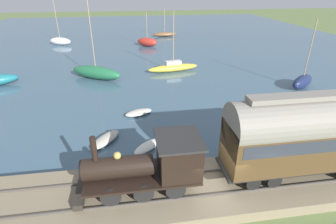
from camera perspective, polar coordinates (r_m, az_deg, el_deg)
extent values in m
plane|color=#607542|center=(14.53, 9.71, -17.49)|extent=(200.00, 200.00, 0.00)
cube|color=#426075|center=(53.70, -4.61, 15.60)|extent=(80.00, 80.00, 0.01)
cube|color=#84755B|center=(14.53, 9.44, -15.85)|extent=(4.41, 56.00, 0.59)
cube|color=#4C4742|center=(13.68, 10.70, -17.18)|extent=(0.07, 54.88, 0.12)
cube|color=#4C4742|center=(14.94, 8.51, -12.60)|extent=(0.07, 54.88, 0.12)
cylinder|color=black|center=(12.87, 1.71, -16.70)|extent=(0.12, 0.96, 0.96)
cylinder|color=black|center=(14.20, 0.41, -11.85)|extent=(0.12, 0.96, 0.96)
cylinder|color=black|center=(12.75, -5.28, -17.34)|extent=(0.12, 0.96, 0.96)
cylinder|color=black|center=(14.09, -5.80, -12.37)|extent=(0.12, 0.96, 0.96)
cylinder|color=black|center=(12.80, -12.36, -17.74)|extent=(0.12, 0.96, 0.96)
cylinder|color=black|center=(14.14, -12.05, -12.74)|extent=(0.12, 0.96, 0.96)
cube|color=black|center=(13.15, -5.63, -13.43)|extent=(2.28, 5.48, 0.12)
cylinder|color=black|center=(12.80, -10.75, -11.72)|extent=(1.06, 3.29, 1.06)
cylinder|color=black|center=(13.02, -18.32, -12.03)|extent=(1.00, 0.08, 1.00)
cylinder|color=black|center=(12.25, -15.84, -7.72)|extent=(0.27, 0.27, 1.22)
sphere|color=tan|center=(12.41, -11.01, -9.28)|extent=(0.36, 0.36, 0.36)
cube|color=black|center=(12.73, 2.30, -9.46)|extent=(2.18, 1.92, 1.76)
cube|color=#282828|center=(12.21, 2.38, -5.93)|extent=(2.38, 2.16, 0.10)
cube|color=#2D2823|center=(13.87, -18.44, -16.24)|extent=(2.08, 0.44, 0.32)
cylinder|color=black|center=(17.82, 30.80, -7.72)|extent=(0.12, 0.76, 0.76)
cylinder|color=black|center=(14.50, 22.17, -13.76)|extent=(0.12, 0.76, 0.76)
cylinder|color=black|center=(15.69, 19.04, -9.79)|extent=(0.12, 0.76, 0.76)
cylinder|color=black|center=(14.01, 18.07, -14.57)|extent=(0.12, 0.76, 0.76)
cylinder|color=black|center=(15.24, 15.22, -10.37)|extent=(0.12, 0.76, 0.76)
cube|color=black|center=(15.93, 27.20, -9.56)|extent=(2.04, 8.98, 0.16)
cube|color=#4C381E|center=(15.27, 28.18, -5.61)|extent=(2.26, 8.62, 2.41)
cube|color=#2D333D|center=(15.08, 28.52, -4.24)|extent=(2.29, 8.08, 0.68)
cylinder|color=gray|center=(14.74, 29.17, -1.60)|extent=(2.38, 8.62, 2.38)
cube|color=gray|center=(14.24, 30.31, 3.06)|extent=(0.79, 7.19, 0.24)
ellipsoid|color=brown|center=(55.86, -0.74, 16.57)|extent=(1.62, 4.83, 0.91)
cylinder|color=#9E8460|center=(55.46, -0.76, 19.34)|extent=(0.10, 0.10, 4.53)
ellipsoid|color=gold|center=(32.98, 1.13, 9.58)|extent=(2.33, 6.55, 0.88)
cylinder|color=#9E8460|center=(32.14, 1.19, 15.59)|extent=(0.10, 0.10, 6.15)
cube|color=silver|center=(32.79, 1.14, 10.70)|extent=(1.06, 2.03, 0.45)
ellipsoid|color=#236B42|center=(31.36, -15.38, 8.31)|extent=(4.85, 6.34, 1.48)
cylinder|color=#9E8460|center=(30.34, -16.42, 16.38)|extent=(0.10, 0.10, 7.50)
ellipsoid|color=#192347|center=(30.77, 27.20, 5.88)|extent=(2.89, 3.63, 1.40)
cylinder|color=#9E8460|center=(29.91, 28.58, 12.04)|extent=(0.10, 0.10, 5.50)
ellipsoid|color=#B72D23|center=(47.08, -4.54, 14.97)|extent=(3.50, 4.02, 1.44)
cylinder|color=#9E8460|center=(46.61, -4.66, 18.34)|extent=(0.10, 0.10, 4.15)
ellipsoid|color=white|center=(51.60, -22.40, 14.07)|extent=(2.72, 4.18, 1.29)
cylinder|color=#9E8460|center=(50.99, -23.27, 18.78)|extent=(0.10, 0.10, 7.37)
ellipsoid|color=beige|center=(22.07, -6.42, -0.11)|extent=(1.79, 2.55, 0.38)
ellipsoid|color=#B7B2A3|center=(22.34, 32.52, -4.16)|extent=(1.65, 2.54, 0.34)
ellipsoid|color=#B7B2A3|center=(18.67, -13.46, -5.83)|extent=(2.79, 2.38, 0.49)
ellipsoid|color=silver|center=(17.60, -4.57, -7.51)|extent=(2.23, 2.28, 0.36)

